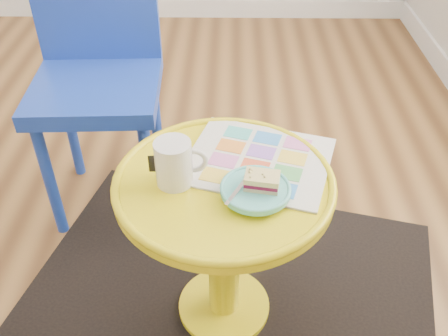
{
  "coord_description": "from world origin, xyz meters",
  "views": [
    {
      "loc": [
        0.8,
        -1.41,
        1.35
      ],
      "look_at": [
        0.79,
        -0.43,
        0.58
      ],
      "focal_mm": 40.0,
      "sensor_mm": 36.0,
      "label": 1
    }
  ],
  "objects_px": {
    "newspaper": "(258,160)",
    "plate": "(255,190)",
    "side_table": "(224,223)",
    "chair": "(97,63)",
    "mug": "(175,162)"
  },
  "relations": [
    {
      "from": "plate",
      "to": "side_table",
      "type": "bearing_deg",
      "value": 143.11
    },
    {
      "from": "newspaper",
      "to": "plate",
      "type": "xyz_separation_m",
      "value": [
        -0.01,
        -0.14,
        0.02
      ]
    },
    {
      "from": "mug",
      "to": "plate",
      "type": "xyz_separation_m",
      "value": [
        0.2,
        -0.05,
        -0.05
      ]
    },
    {
      "from": "chair",
      "to": "mug",
      "type": "height_order",
      "value": "chair"
    },
    {
      "from": "side_table",
      "to": "newspaper",
      "type": "xyz_separation_m",
      "value": [
        0.09,
        0.08,
        0.15
      ]
    },
    {
      "from": "newspaper",
      "to": "mug",
      "type": "distance_m",
      "value": 0.24
    },
    {
      "from": "newspaper",
      "to": "plate",
      "type": "relative_size",
      "value": 2.15
    },
    {
      "from": "side_table",
      "to": "newspaper",
      "type": "bearing_deg",
      "value": 42.1
    },
    {
      "from": "newspaper",
      "to": "side_table",
      "type": "bearing_deg",
      "value": -120.78
    },
    {
      "from": "chair",
      "to": "plate",
      "type": "relative_size",
      "value": 5.67
    },
    {
      "from": "chair",
      "to": "plate",
      "type": "height_order",
      "value": "chair"
    },
    {
      "from": "newspaper",
      "to": "plate",
      "type": "distance_m",
      "value": 0.14
    },
    {
      "from": "side_table",
      "to": "plate",
      "type": "distance_m",
      "value": 0.2
    },
    {
      "from": "side_table",
      "to": "chair",
      "type": "bearing_deg",
      "value": 126.86
    },
    {
      "from": "side_table",
      "to": "newspaper",
      "type": "height_order",
      "value": "newspaper"
    }
  ]
}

